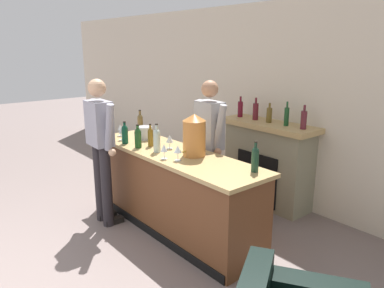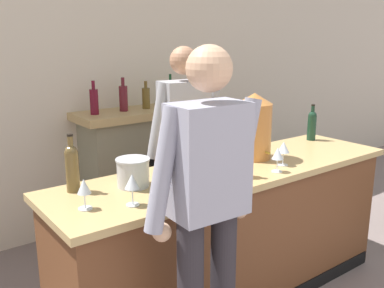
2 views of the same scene
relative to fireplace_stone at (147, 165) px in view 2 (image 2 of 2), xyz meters
name	(u,v)px [view 2 (image 2 of 2)]	position (x,y,z in m)	size (l,w,h in m)	color
wall_back_panel	(97,87)	(-0.37, 0.26, 0.78)	(12.00, 0.07, 2.75)	beige
bar_counter	(232,234)	(-0.21, -1.48, -0.11)	(2.55, 0.70, 0.97)	brown
fireplace_stone	(147,165)	(0.00, 0.00, 0.00)	(1.40, 0.52, 1.48)	gray
potted_plant_corner	(310,167)	(2.18, -0.30, -0.35)	(0.42, 0.44, 0.61)	#50423E
person_customer	(207,216)	(-0.89, -2.05, 0.40)	(0.66, 0.31, 1.80)	#292529
person_bartender	(184,150)	(-0.21, -0.92, 0.38)	(0.66, 0.33, 1.77)	#4A3C31
copper_dispenser	(254,126)	(0.07, -1.39, 0.62)	(0.26, 0.30, 0.47)	#BC7334
ice_bucket_steel	(133,172)	(-0.93, -1.40, 0.46)	(0.20, 0.20, 0.17)	silver
wine_bottle_cabernet_heavy	(193,161)	(-0.59, -1.53, 0.50)	(0.07, 0.07, 0.28)	brown
wine_bottle_port_short	(312,124)	(0.86, -1.28, 0.51)	(0.07, 0.07, 0.31)	#183725
wine_bottle_burgundy_dark	(166,178)	(-0.90, -1.71, 0.51)	(0.08, 0.08, 0.28)	#0D472F
wine_bottle_rose_blush	(204,167)	(-0.63, -1.69, 0.51)	(0.08, 0.08, 0.29)	#184219
wine_bottle_chardonnay_pale	(72,166)	(-1.24, -1.27, 0.53)	(0.08, 0.08, 0.34)	brown
wine_bottle_riesling_slim	(235,153)	(-0.33, -1.62, 0.53)	(0.08, 0.08, 0.33)	#AABFB4
wine_glass_near_bucket	(84,188)	(-1.30, -1.56, 0.49)	(0.07, 0.07, 0.16)	silver
wine_glass_front_left	(284,148)	(0.10, -1.64, 0.50)	(0.08, 0.08, 0.17)	silver
wine_glass_front_right	(278,155)	(-0.04, -1.72, 0.49)	(0.07, 0.07, 0.16)	silver
wine_glass_mid_counter	(213,152)	(-0.34, -1.42, 0.50)	(0.09, 0.09, 0.17)	silver
wine_glass_back_row	(132,183)	(-1.08, -1.66, 0.50)	(0.08, 0.08, 0.17)	silver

